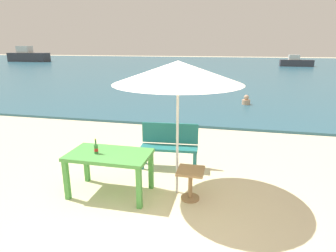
{
  "coord_description": "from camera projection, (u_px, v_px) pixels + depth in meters",
  "views": [
    {
      "loc": [
        0.98,
        -3.53,
        2.55
      ],
      "look_at": [
        -0.5,
        3.0,
        0.6
      ],
      "focal_mm": 30.12,
      "sensor_mm": 36.0,
      "label": 1
    }
  ],
  "objects": [
    {
      "name": "sea_water",
      "position": [
        224.0,
        67.0,
        32.31
      ],
      "size": [
        120.0,
        50.0,
        0.08
      ],
      "primitive_type": "cube",
      "color": "#2D6075",
      "rests_on": "ground_plane"
    },
    {
      "name": "boat_ferry",
      "position": [
        296.0,
        62.0,
        32.55
      ],
      "size": [
        3.6,
        0.98,
        1.31
      ],
      "color": "#38383F",
      "rests_on": "sea_water"
    },
    {
      "name": "ground_plane",
      "position": [
        156.0,
        221.0,
        4.22
      ],
      "size": [
        120.0,
        120.0,
        0.0
      ],
      "primitive_type": "plane",
      "color": "beige"
    },
    {
      "name": "bench_teal_center",
      "position": [
        169.0,
        143.0,
        5.95
      ],
      "size": [
        1.22,
        0.45,
        0.95
      ],
      "color": "#237275",
      "rests_on": "ground_plane"
    },
    {
      "name": "picnic_table_green",
      "position": [
        109.0,
        159.0,
        4.83
      ],
      "size": [
        1.4,
        0.8,
        0.76
      ],
      "color": "#4C9E47",
      "rests_on": "ground_plane"
    },
    {
      "name": "patio_umbrella",
      "position": [
        178.0,
        72.0,
        4.45
      ],
      "size": [
        2.1,
        2.1,
        2.3
      ],
      "color": "silver",
      "rests_on": "ground_plane"
    },
    {
      "name": "swimmer_person",
      "position": [
        246.0,
        101.0,
        11.96
      ],
      "size": [
        0.34,
        0.34,
        0.41
      ],
      "color": "tan",
      "rests_on": "sea_water"
    },
    {
      "name": "side_table_wood",
      "position": [
        190.0,
        180.0,
        4.73
      ],
      "size": [
        0.44,
        0.44,
        0.54
      ],
      "color": "#9E7A51",
      "rests_on": "ground_plane"
    },
    {
      "name": "boat_cargo_ship",
      "position": [
        28.0,
        56.0,
        41.48
      ],
      "size": [
        6.11,
        1.67,
        2.22
      ],
      "color": "#38383F",
      "rests_on": "sea_water"
    },
    {
      "name": "beer_bottle_amber",
      "position": [
        96.0,
        148.0,
        4.76
      ],
      "size": [
        0.07,
        0.07,
        0.26
      ],
      "color": "#2D662D",
      "rests_on": "picnic_table_green"
    }
  ]
}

